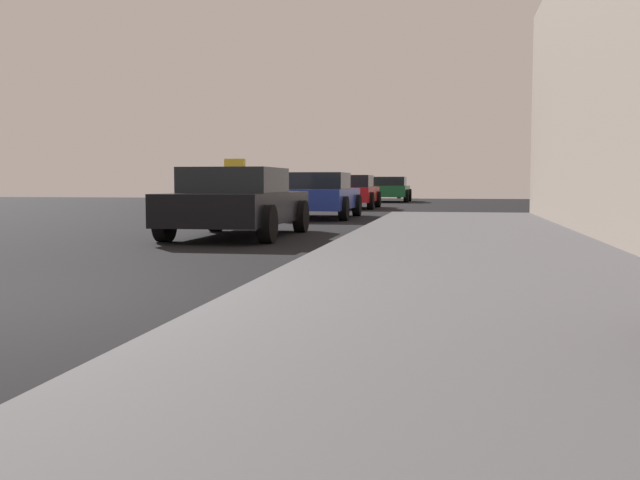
{
  "coord_description": "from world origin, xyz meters",
  "views": [
    {
      "loc": [
        3.72,
        -5.56,
        1.01
      ],
      "look_at": [
        2.8,
        -0.39,
        0.6
      ],
      "focal_mm": 41.72,
      "sensor_mm": 36.0,
      "label": 1
    }
  ],
  "objects_px": {
    "car_red": "(350,191)",
    "car_black": "(238,202)",
    "car_green": "(390,189)",
    "car_yellow": "(386,188)",
    "car_blue": "(318,195)"
  },
  "relations": [
    {
      "from": "car_black",
      "to": "car_yellow",
      "type": "height_order",
      "value": "car_black"
    },
    {
      "from": "car_black",
      "to": "car_yellow",
      "type": "relative_size",
      "value": 0.99
    },
    {
      "from": "car_yellow",
      "to": "car_red",
      "type": "bearing_deg",
      "value": -89.11
    },
    {
      "from": "car_red",
      "to": "car_yellow",
      "type": "xyz_separation_m",
      "value": [
        -0.29,
        18.85,
        0.0
      ]
    },
    {
      "from": "car_blue",
      "to": "car_green",
      "type": "relative_size",
      "value": 1.01
    },
    {
      "from": "car_black",
      "to": "car_red",
      "type": "height_order",
      "value": "car_black"
    },
    {
      "from": "car_red",
      "to": "car_yellow",
      "type": "bearing_deg",
      "value": 90.89
    },
    {
      "from": "car_blue",
      "to": "car_yellow",
      "type": "distance_m",
      "value": 26.67
    },
    {
      "from": "car_red",
      "to": "car_black",
      "type": "bearing_deg",
      "value": -90.12
    },
    {
      "from": "car_black",
      "to": "car_yellow",
      "type": "bearing_deg",
      "value": 90.44
    },
    {
      "from": "car_green",
      "to": "car_blue",
      "type": "bearing_deg",
      "value": -91.7
    },
    {
      "from": "car_blue",
      "to": "car_green",
      "type": "bearing_deg",
      "value": 88.3
    },
    {
      "from": "car_red",
      "to": "car_green",
      "type": "height_order",
      "value": "same"
    },
    {
      "from": "car_black",
      "to": "car_green",
      "type": "height_order",
      "value": "car_black"
    },
    {
      "from": "car_red",
      "to": "car_green",
      "type": "distance_m",
      "value": 9.88
    }
  ]
}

